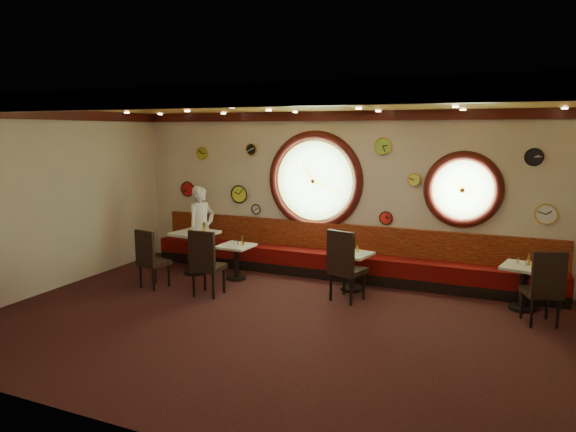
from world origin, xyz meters
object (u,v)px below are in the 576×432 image
at_px(chair_c, 344,261).
at_px(condiment_a_bottle, 204,227).
at_px(condiment_c_pepper, 353,250).
at_px(waiter, 202,228).
at_px(table_a, 195,247).
at_px(chair_b, 205,259).
at_px(condiment_a_salt, 195,229).
at_px(chair_a, 150,255).
at_px(table_c, 352,267).
at_px(chair_d, 545,283).
at_px(condiment_c_salt, 346,249).
at_px(condiment_c_bottle, 357,248).
at_px(condiment_a_pepper, 193,230).
at_px(condiment_d_bottle, 529,260).
at_px(condiment_d_pepper, 526,263).
at_px(condiment_d_salt, 518,260).
at_px(condiment_b_bottle, 243,241).
at_px(condiment_b_pepper, 238,242).
at_px(condiment_b_salt, 234,242).
at_px(table_b, 236,258).
at_px(table_d, 524,282).

height_order(chair_c, condiment_a_bottle, chair_c).
distance_m(condiment_c_pepper, waiter, 3.25).
distance_m(table_a, chair_b, 1.53).
relative_size(condiment_a_salt, waiter, 0.05).
bearing_deg(chair_a, table_c, 32.36).
height_order(chair_d, condiment_c_salt, chair_d).
xyz_separation_m(chair_a, condiment_c_bottle, (3.44, 1.47, 0.14)).
xyz_separation_m(chair_a, chair_b, (1.17, 0.00, 0.05)).
height_order(condiment_a_pepper, condiment_d_bottle, condiment_a_pepper).
height_order(table_c, condiment_c_salt, condiment_c_salt).
height_order(condiment_d_pepper, waiter, waiter).
xyz_separation_m(condiment_c_salt, waiter, (-3.11, 0.13, 0.12)).
bearing_deg(condiment_d_salt, condiment_b_bottle, -175.39).
xyz_separation_m(table_c, condiment_b_pepper, (-2.20, -0.21, 0.29)).
xyz_separation_m(chair_a, waiter, (0.15, 1.49, 0.24)).
bearing_deg(condiment_d_salt, chair_c, -161.94).
distance_m(condiment_d_salt, condiment_a_bottle, 5.77).
distance_m(condiment_a_salt, condiment_d_salt, 5.96).
xyz_separation_m(chair_b, condiment_b_bottle, (0.10, 1.16, 0.09)).
relative_size(chair_d, condiment_d_salt, 7.02).
relative_size(condiment_b_salt, condiment_d_pepper, 1.03).
xyz_separation_m(condiment_b_pepper, condiment_c_bottle, (2.26, 0.33, 0.04)).
height_order(chair_b, condiment_b_bottle, chair_b).
relative_size(table_a, condiment_a_salt, 9.98).
bearing_deg(table_c, condiment_d_salt, 4.36).
bearing_deg(condiment_c_salt, condiment_b_pepper, -173.93).
height_order(chair_a, waiter, waiter).
distance_m(condiment_a_pepper, condiment_b_bottle, 1.13).
relative_size(table_b, condiment_a_salt, 7.91).
xyz_separation_m(table_d, condiment_a_bottle, (-5.87, -0.14, 0.48)).
relative_size(condiment_d_salt, waiter, 0.06).
bearing_deg(condiment_a_pepper, table_d, 2.68).
relative_size(condiment_a_salt, condiment_c_salt, 0.82).
xyz_separation_m(chair_c, condiment_b_salt, (-2.33, 0.44, 0.03)).
relative_size(chair_c, condiment_c_salt, 7.33).
bearing_deg(condiment_c_salt, condiment_a_pepper, -176.52).
height_order(condiment_a_salt, waiter, waiter).
distance_m(chair_a, waiter, 1.52).
xyz_separation_m(chair_b, condiment_d_bottle, (5.06, 1.51, 0.14)).
distance_m(chair_b, chair_c, 2.37).
height_order(chair_c, condiment_d_bottle, chair_c).
xyz_separation_m(chair_c, condiment_a_bottle, (-3.12, 0.62, 0.24)).
height_order(chair_d, condiment_a_pepper, chair_d).
bearing_deg(chair_c, condiment_c_salt, 120.95).
bearing_deg(condiment_b_bottle, condiment_c_pepper, 5.35).
distance_m(condiment_d_salt, condiment_d_pepper, 0.15).
height_order(condiment_c_salt, condiment_c_bottle, condiment_c_bottle).
height_order(condiment_c_salt, waiter, waiter).
xyz_separation_m(chair_d, condiment_a_pepper, (-6.28, 0.37, 0.24)).
bearing_deg(table_c, condiment_b_salt, -174.57).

